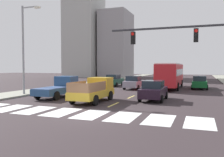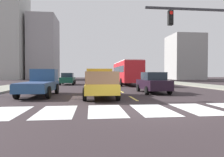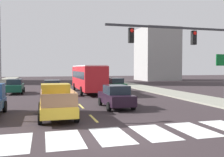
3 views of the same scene
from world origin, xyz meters
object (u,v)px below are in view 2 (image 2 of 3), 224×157
at_px(sedan_near_left, 150,79).
at_px(pickup_dark, 41,83).
at_px(pickup_stakebed, 100,83).
at_px(sedan_mid, 153,83).
at_px(sedan_near_right, 68,79).
at_px(city_bus, 127,71).
at_px(sedan_far, 97,79).

bearing_deg(sedan_near_left, pickup_dark, -131.91).
height_order(pickup_stakebed, sedan_mid, pickup_stakebed).
xyz_separation_m(pickup_stakebed, sedan_near_right, (-3.96, 15.60, -0.08)).
bearing_deg(pickup_dark, sedan_near_left, 44.56).
xyz_separation_m(sedan_near_left, sedan_mid, (-3.68, -12.61, 0.00)).
bearing_deg(pickup_dark, sedan_mid, 3.32).
xyz_separation_m(city_bus, sedan_near_right, (-8.48, 1.21, -1.09)).
xyz_separation_m(sedan_far, sedan_mid, (4.36, -9.61, 0.00)).
height_order(city_bus, sedan_far, city_bus).
xyz_separation_m(pickup_dark, sedan_far, (4.47, 10.55, -0.06)).
relative_size(pickup_stakebed, sedan_near_right, 1.18).
bearing_deg(pickup_dark, city_bus, 53.07).
xyz_separation_m(pickup_dark, sedan_near_right, (0.34, 14.19, -0.06)).
distance_m(pickup_stakebed, sedan_near_left, 17.06).
relative_size(sedan_far, sedan_near_right, 1.00).
bearing_deg(pickup_stakebed, sedan_near_right, 103.72).
relative_size(pickup_stakebed, sedan_mid, 1.18).
bearing_deg(sedan_far, city_bus, 30.18).
bearing_deg(sedan_near_left, city_bus, -170.47).
bearing_deg(sedan_far, pickup_dark, -111.99).
bearing_deg(sedan_near_right, pickup_stakebed, -76.26).
bearing_deg(sedan_far, sedan_mid, -64.62).
height_order(sedan_near_left, sedan_mid, same).
bearing_deg(sedan_near_left, sedan_far, -158.73).
bearing_deg(sedan_far, pickup_stakebed, -89.85).
relative_size(city_bus, sedan_mid, 2.45).
distance_m(pickup_stakebed, sedan_far, 11.95).
distance_m(sedan_near_left, sedan_mid, 13.14).
bearing_deg(sedan_near_right, city_bus, -8.63).
height_order(pickup_dark, sedan_near_right, pickup_dark).
bearing_deg(pickup_stakebed, city_bus, 72.01).
relative_size(pickup_dark, city_bus, 0.48).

